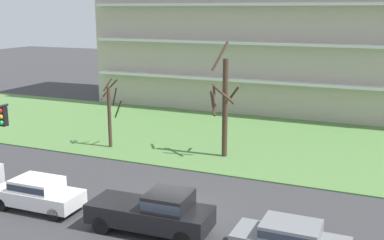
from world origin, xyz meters
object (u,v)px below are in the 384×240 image
object	(u,v)px
sedan_gray_near_left	(290,240)
pickup_black_center_right	(155,211)
tree_far_left	(110,113)
sedan_white_near_right	(38,192)
tree_left	(224,104)

from	to	relation	value
sedan_gray_near_left	pickup_black_center_right	size ratio (longest dim) A/B	0.80
tree_far_left	sedan_white_near_right	bearing A→B (deg)	-76.33
tree_far_left	tree_left	bearing A→B (deg)	7.40
sedan_gray_near_left	pickup_black_center_right	distance (m)	5.84
sedan_gray_near_left	sedan_white_near_right	bearing A→B (deg)	-179.87
sedan_gray_near_left	sedan_white_near_right	xyz separation A→B (m)	(-12.19, 0.00, 0.00)
sedan_gray_near_left	sedan_white_near_right	size ratio (longest dim) A/B	0.99
pickup_black_center_right	sedan_white_near_right	world-z (taller)	pickup_black_center_right
tree_far_left	sedan_white_near_right	size ratio (longest dim) A/B	1.10
tree_left	sedan_gray_near_left	distance (m)	13.55
pickup_black_center_right	tree_left	bearing A→B (deg)	92.34
tree_left	sedan_white_near_right	distance (m)	12.90
tree_far_left	tree_left	size ratio (longest dim) A/B	0.65
tree_far_left	sedan_gray_near_left	xyz separation A→B (m)	(14.72, -10.38, -1.64)
tree_far_left	sedan_gray_near_left	world-z (taller)	tree_far_left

